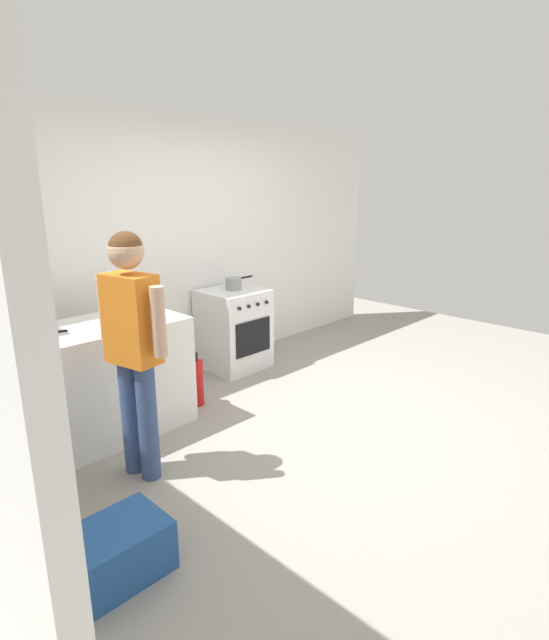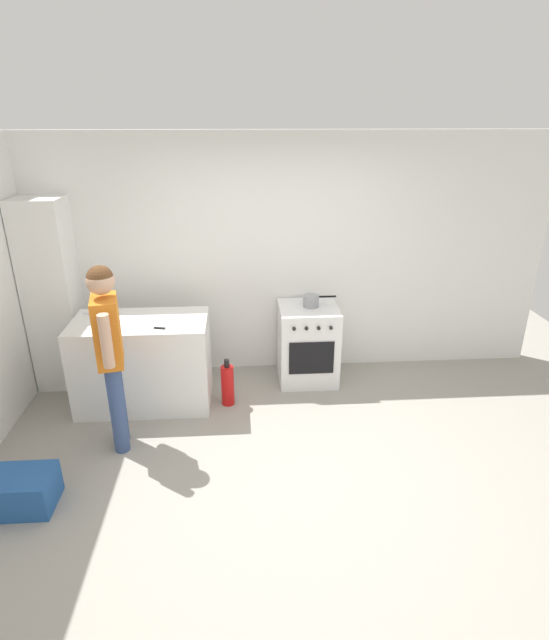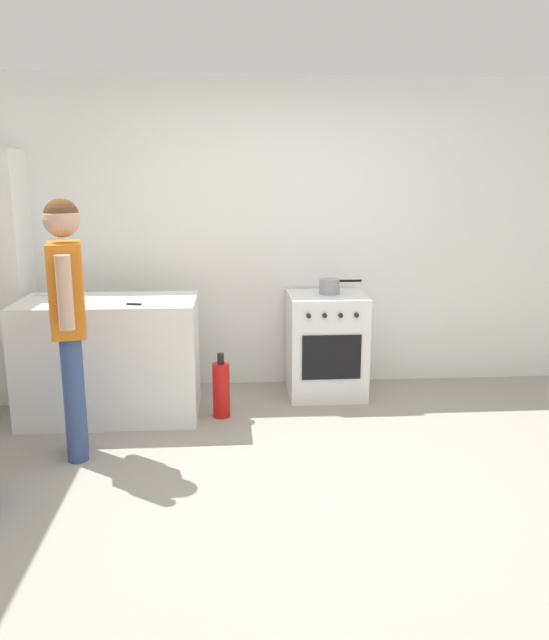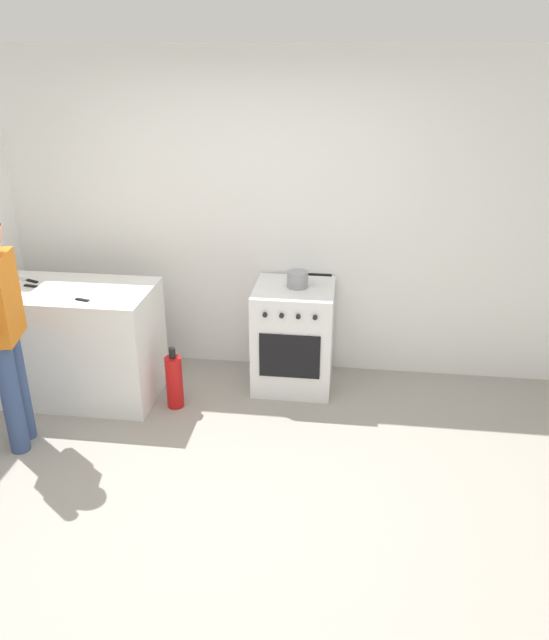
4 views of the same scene
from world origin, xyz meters
The scene contains 10 objects.
ground_plane centered at (0.00, 0.00, 0.00)m, with size 8.00×8.00×0.00m, color gray.
back_wall centered at (0.00, 1.95, 1.30)m, with size 6.00×0.10×2.60m, color white.
counter_unit centered at (-1.35, 1.20, 0.45)m, with size 1.30×0.70×0.90m, color white.
oven_left centered at (0.35, 1.58, 0.43)m, with size 0.62×0.62×0.85m.
pot centered at (0.38, 1.59, 0.91)m, with size 0.35×0.17×0.13m.
knife_carving centered at (-1.53, 1.19, 0.90)m, with size 0.33×0.09×0.01m.
knife_paring centered at (-1.09, 0.98, 0.91)m, with size 0.21×0.08×0.01m.
knife_bread centered at (-1.76, 1.35, 0.90)m, with size 0.33×0.16×0.01m.
person centered at (-1.45, 0.48, 1.00)m, with size 0.27×0.56×1.66m.
fire_extinguisher centered at (-0.52, 1.10, 0.22)m, with size 0.13×0.13×0.50m.
Camera 3 is at (-0.44, -3.41, 1.77)m, focal length 35.00 mm.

